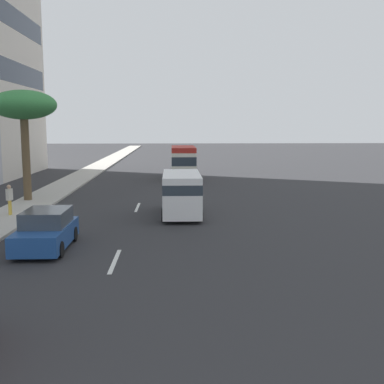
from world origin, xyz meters
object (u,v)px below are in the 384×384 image
object	(u,v)px
pedestrian_near_lamp	(10,198)
palm_tree	(24,107)
car_third	(46,231)
van_lead	(182,192)
minibus_second	(183,161)

from	to	relation	value
pedestrian_near_lamp	palm_tree	world-z (taller)	palm_tree
car_third	palm_tree	distance (m)	14.10
van_lead	car_third	xyz separation A→B (m)	(-7.02, 5.69, -0.61)
palm_tree	pedestrian_near_lamp	bearing A→B (deg)	-173.37
van_lead	pedestrian_near_lamp	bearing A→B (deg)	90.74
minibus_second	pedestrian_near_lamp	distance (m)	20.99
minibus_second	palm_tree	world-z (taller)	palm_tree
palm_tree	car_third	bearing A→B (deg)	-160.26
car_third	pedestrian_near_lamp	bearing A→B (deg)	-151.33
minibus_second	palm_tree	xyz separation A→B (m)	(-13.11, 10.61, 4.53)
minibus_second	car_third	xyz separation A→B (m)	(-25.35, 6.22, -0.92)
van_lead	palm_tree	bearing A→B (deg)	62.62
van_lead	pedestrian_near_lamp	xyz separation A→B (m)	(-0.12, 9.46, -0.31)
car_third	palm_tree	world-z (taller)	palm_tree
car_third	minibus_second	bearing A→B (deg)	166.21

